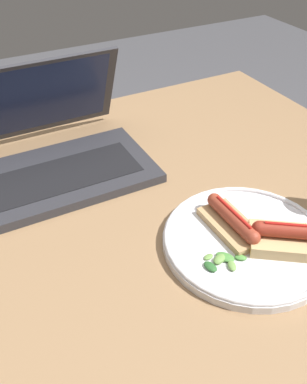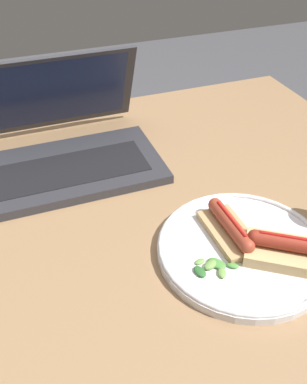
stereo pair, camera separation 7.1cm
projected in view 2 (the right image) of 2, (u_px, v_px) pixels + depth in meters
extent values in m
cube|color=#93704C|center=(89.00, 229.00, 0.75)|extent=(1.29, 0.87, 0.04)
cylinder|color=#93704C|center=(241.00, 205.00, 1.40)|extent=(0.04, 0.04, 0.72)
cube|color=#2D2D33|center=(72.00, 169.00, 0.85)|extent=(0.35, 0.21, 0.02)
cube|color=black|center=(73.00, 168.00, 0.84)|extent=(0.29, 0.11, 0.00)
cube|color=#2D2D33|center=(52.00, 93.00, 0.90)|extent=(0.35, 0.08, 0.18)
cube|color=#192347|center=(52.00, 93.00, 0.89)|extent=(0.32, 0.07, 0.16)
cylinder|color=silver|center=(242.00, 250.00, 0.68)|extent=(0.27, 0.27, 0.01)
torus|color=silver|center=(243.00, 246.00, 0.67)|extent=(0.27, 0.27, 0.01)
cube|color=tan|center=(229.00, 233.00, 0.69)|extent=(0.06, 0.12, 0.01)
cylinder|color=#9E3D28|center=(230.00, 224.00, 0.68)|extent=(0.02, 0.10, 0.02)
sphere|color=#9E3D28|center=(215.00, 205.00, 0.72)|extent=(0.02, 0.02, 0.02)
sphere|color=#9E3D28|center=(247.00, 246.00, 0.64)|extent=(0.02, 0.02, 0.02)
cylinder|color=red|center=(231.00, 219.00, 0.67)|extent=(0.01, 0.09, 0.01)
cube|color=tan|center=(282.00, 252.00, 0.65)|extent=(0.13, 0.12, 0.02)
cylinder|color=maroon|center=(284.00, 242.00, 0.64)|extent=(0.08, 0.07, 0.02)
sphere|color=maroon|center=(255.00, 237.00, 0.64)|extent=(0.02, 0.02, 0.02)
cylinder|color=red|center=(286.00, 236.00, 0.63)|extent=(0.06, 0.05, 0.00)
ellipsoid|color=#4C8E3D|center=(233.00, 265.00, 0.64)|extent=(0.02, 0.02, 0.01)
ellipsoid|color=#709E4C|center=(222.00, 273.00, 0.62)|extent=(0.02, 0.02, 0.01)
ellipsoid|color=#2D662D|center=(200.00, 271.00, 0.63)|extent=(0.02, 0.03, 0.01)
ellipsoid|color=#709E4C|center=(200.00, 262.00, 0.64)|extent=(0.02, 0.01, 0.00)
ellipsoid|color=#4C8E3D|center=(217.00, 263.00, 0.64)|extent=(0.03, 0.03, 0.01)
ellipsoid|color=#709E4C|center=(211.00, 265.00, 0.64)|extent=(0.03, 0.02, 0.01)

